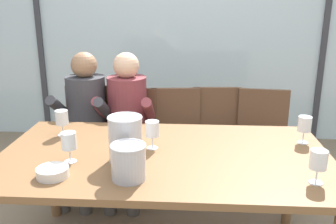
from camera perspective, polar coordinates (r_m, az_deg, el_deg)
ground at (r=3.42m, az=0.71°, el=-10.98°), size 14.00×14.00×0.00m
window_glass_panel at (r=4.29m, az=1.68°, el=12.93°), size 7.15×0.03×2.60m
window_mullion_left at (r=4.61m, az=-19.23°, el=12.31°), size 0.06×0.06×2.60m
window_mullion_right at (r=4.50m, az=23.05°, el=11.82°), size 0.06×0.06×2.60m
hillside_vineyard at (r=7.48m, az=2.54°, el=10.41°), size 13.15×2.40×1.50m
dining_table at (r=2.23m, az=-0.58°, el=-8.05°), size 1.95×1.09×0.73m
chair_near_curtain at (r=3.31m, az=-12.02°, el=-2.61°), size 0.47×0.47×0.88m
chair_left_of_center at (r=3.19m, az=-5.85°, el=-3.10°), size 0.50×0.50×0.88m
chair_center at (r=3.15m, az=1.23°, el=-3.26°), size 0.48×0.48×0.88m
chair_right_of_center at (r=3.20m, az=7.59°, el=-3.06°), size 0.46×0.46×0.88m
chair_near_window_right at (r=3.21m, az=14.32°, el=-3.41°), size 0.48×0.48×0.88m
person_charcoal_jacket at (r=3.10m, az=-12.80°, el=-0.63°), size 0.48×0.63×1.20m
person_maroon_top at (r=3.02m, az=-6.46°, el=-0.78°), size 0.46×0.61×1.20m
ice_bucket_primary at (r=1.88m, az=-6.10°, el=-7.53°), size 0.18×0.18×0.19m
ice_bucket_secondary at (r=2.07m, az=-6.56°, el=-4.06°), size 0.19×0.19×0.26m
tasting_bowl at (r=2.01m, az=-17.32°, el=-8.83°), size 0.16×0.16×0.05m
wine_glass_by_left_taster at (r=2.12m, az=-14.99°, el=-4.50°), size 0.08×0.08×0.17m
wine_glass_near_bucket at (r=1.96m, az=22.11°, el=-7.02°), size 0.08×0.08×0.17m
wine_glass_center_pour at (r=2.23m, az=-2.44°, el=-2.80°), size 0.08×0.08×0.17m
wine_glass_by_right_taster at (r=2.47m, az=20.26°, el=-1.81°), size 0.08×0.08×0.17m
wine_glass_spare_empty at (r=2.54m, az=-16.01°, el=-0.99°), size 0.08×0.08×0.17m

